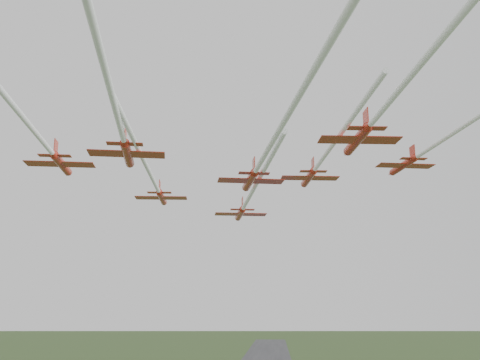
# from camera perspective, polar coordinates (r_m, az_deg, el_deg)

# --- Properties ---
(jet_lead) EXTENTS (12.93, 54.37, 2.90)m
(jet_lead) POSITION_cam_1_polar(r_m,az_deg,el_deg) (89.87, 0.76, -2.26)
(jet_lead) COLOR red
(jet_row2_left) EXTENTS (9.16, 48.63, 2.50)m
(jet_row2_left) POSITION_cam_1_polar(r_m,az_deg,el_deg) (77.69, -9.16, -0.17)
(jet_row2_left) COLOR red
(jet_row2_right) EXTENTS (9.66, 46.51, 2.80)m
(jet_row2_right) POSITION_cam_1_polar(r_m,az_deg,el_deg) (79.33, 8.52, 1.88)
(jet_row2_right) COLOR red
(jet_row3_left) EXTENTS (13.12, 54.74, 2.66)m
(jet_row3_left) POSITION_cam_1_polar(r_m,az_deg,el_deg) (62.81, -21.01, 4.79)
(jet_row3_left) COLOR red
(jet_row3_mid) EXTENTS (16.31, 67.55, 2.72)m
(jet_row3_mid) POSITION_cam_1_polar(r_m,az_deg,el_deg) (56.95, 3.59, 4.29)
(jet_row3_mid) COLOR red
(jet_row3_right) EXTENTS (12.84, 53.45, 2.45)m
(jet_row3_right) POSITION_cam_1_polar(r_m,az_deg,el_deg) (69.75, 21.27, 4.34)
(jet_row3_right) COLOR red
(jet_row4_left) EXTENTS (16.78, 67.41, 2.62)m
(jet_row4_left) POSITION_cam_1_polar(r_m,az_deg,el_deg) (46.19, -13.64, 9.31)
(jet_row4_left) COLOR red
(jet_row4_right) EXTENTS (10.11, 48.69, 2.97)m
(jet_row4_right) POSITION_cam_1_polar(r_m,az_deg,el_deg) (58.94, 14.81, 7.08)
(jet_row4_right) COLOR red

